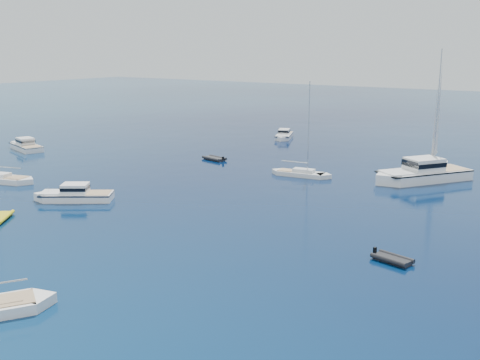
# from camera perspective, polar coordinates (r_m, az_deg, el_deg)

# --- Properties ---
(ground) EXTENTS (400.00, 400.00, 0.00)m
(ground) POSITION_cam_1_polar(r_m,az_deg,el_deg) (45.13, -19.39, -8.28)
(ground) COLOR navy
(ground) RESTS_ON ground
(motor_cruiser_left) EXTENTS (8.84, 7.31, 2.33)m
(motor_cruiser_left) POSITION_cam_1_polar(r_m,az_deg,el_deg) (63.30, -16.12, -1.96)
(motor_cruiser_left) COLOR white
(motor_cruiser_left) RESTS_ON ground
(motor_cruiser_far_l) EXTENTS (9.80, 5.44, 2.46)m
(motor_cruiser_far_l) POSITION_cam_1_polar(r_m,az_deg,el_deg) (97.08, -20.50, 2.84)
(motor_cruiser_far_l) COLOR white
(motor_cruiser_far_l) RESTS_ON ground
(motor_cruiser_distant) EXTENTS (11.10, 13.70, 3.59)m
(motor_cruiser_distant) POSITION_cam_1_polar(r_m,az_deg,el_deg) (73.05, 17.51, -0.08)
(motor_cruiser_distant) COLOR white
(motor_cruiser_distant) RESTS_ON ground
(motor_cruiser_horizon) EXTENTS (5.33, 8.41, 2.12)m
(motor_cruiser_horizon) POSITION_cam_1_polar(r_m,az_deg,el_deg) (102.60, 4.38, 4.15)
(motor_cruiser_horizon) COLOR white
(motor_cruiser_horizon) RESTS_ON ground
(sailboat_mid_l) EXTENTS (10.34, 5.35, 14.72)m
(sailboat_mid_l) POSITION_cam_1_polar(r_m,az_deg,el_deg) (75.04, -22.71, -0.15)
(sailboat_mid_l) COLOR white
(sailboat_mid_l) RESTS_ON ground
(sailboat_centre) EXTENTS (8.57, 3.34, 12.27)m
(sailboat_centre) POSITION_cam_1_polar(r_m,az_deg,el_deg) (72.70, 6.08, 0.40)
(sailboat_centre) COLOR silver
(sailboat_centre) RESTS_ON ground
(sailboat_sails_r) EXTENTS (4.81, 11.41, 16.28)m
(sailboat_sails_r) POSITION_cam_1_polar(r_m,az_deg,el_deg) (79.66, 18.64, 0.90)
(sailboat_sails_r) COLOR white
(sailboat_sails_r) RESTS_ON ground
(tender_grey_near) EXTENTS (3.49, 2.46, 0.95)m
(tender_grey_near) POSITION_cam_1_polar(r_m,az_deg,el_deg) (45.35, 14.87, -7.85)
(tender_grey_near) COLOR black
(tender_grey_near) RESTS_ON ground
(tender_grey_far) EXTENTS (4.16, 2.86, 0.95)m
(tender_grey_far) POSITION_cam_1_polar(r_m,az_deg,el_deg) (82.72, -2.56, 2.01)
(tender_grey_far) COLOR black
(tender_grey_far) RESTS_ON ground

